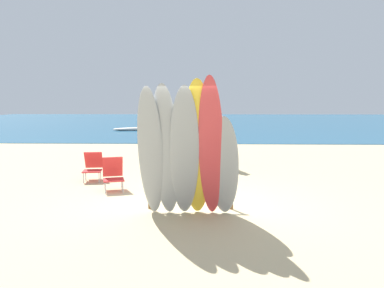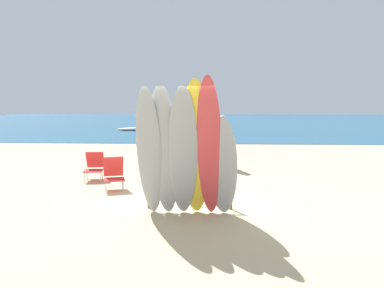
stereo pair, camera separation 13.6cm
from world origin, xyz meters
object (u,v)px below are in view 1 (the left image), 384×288
at_px(surfboard_grey_5, 224,167).
at_px(surfboard_red_4, 211,149).
at_px(surfboard_grey_0, 151,154).
at_px(surfboard_grey_2, 184,154).
at_px(beach_chair_red, 93,165).
at_px(surfboard_grey_1, 166,153).
at_px(surfboard_rack, 190,188).
at_px(surfboard_yellow_3, 197,150).
at_px(beachgoer_by_water, 198,133).
at_px(beachgoer_photographing, 205,134).
at_px(distant_boat, 136,129).
at_px(beachgoer_strolling, 180,144).
at_px(beach_chair_blue, 113,173).
at_px(beachgoer_near_rack, 174,135).
at_px(beachgoer_midbeach, 220,138).

bearing_deg(surfboard_grey_5, surfboard_red_4, -149.17).
height_order(surfboard_grey_0, surfboard_grey_2, surfboard_grey_2).
bearing_deg(beach_chair_red, surfboard_grey_0, -66.77).
relative_size(surfboard_grey_0, surfboard_grey_1, 0.99).
height_order(surfboard_rack, surfboard_yellow_3, surfboard_yellow_3).
bearing_deg(surfboard_red_4, beachgoer_by_water, 97.21).
relative_size(beachgoer_photographing, distant_boat, 0.51).
xyz_separation_m(surfboard_red_4, distant_boat, (-5.11, 20.71, -1.23)).
height_order(surfboard_yellow_3, beachgoer_photographing, surfboard_yellow_3).
distance_m(surfboard_red_4, beachgoer_photographing, 6.87).
bearing_deg(distant_boat, beachgoer_by_water, -68.26).
distance_m(surfboard_grey_2, beachgoer_photographing, 6.85).
bearing_deg(beachgoer_strolling, surfboard_yellow_3, 53.64).
distance_m(surfboard_rack, beach_chair_red, 3.98).
height_order(beachgoer_by_water, beachgoer_strolling, beachgoer_strolling).
height_order(beachgoer_photographing, beach_chair_blue, beachgoer_photographing).
bearing_deg(beachgoer_by_water, surfboard_red_4, 127.40).
xyz_separation_m(surfboard_rack, beachgoer_near_rack, (-0.93, 7.41, 0.44)).
bearing_deg(surfboard_rack, beachgoer_strolling, 96.55).
relative_size(surfboard_grey_2, surfboard_yellow_3, 0.96).
height_order(surfboard_yellow_3, surfboard_red_4, surfboard_red_4).
bearing_deg(beachgoer_midbeach, surfboard_grey_2, -18.51).
xyz_separation_m(surfboard_grey_5, beachgoer_strolling, (-1.12, 4.62, -0.10)).
distance_m(beachgoer_by_water, distant_boat, 12.86).
height_order(surfboard_red_4, beachgoer_midbeach, surfboard_red_4).
bearing_deg(surfboard_grey_0, distant_boat, 100.66).
xyz_separation_m(surfboard_grey_2, beachgoer_photographing, (0.41, 6.84, -0.26)).
xyz_separation_m(surfboard_grey_2, beach_chair_blue, (-1.92, 2.32, -0.83)).
relative_size(beachgoer_by_water, beach_chair_red, 1.90).
height_order(surfboard_red_4, beachgoer_near_rack, surfboard_red_4).
bearing_deg(beachgoer_photographing, surfboard_grey_0, -153.19).
height_order(surfboard_grey_5, beach_chair_red, surfboard_grey_5).
distance_m(surfboard_red_4, beachgoer_near_rack, 8.27).
height_order(surfboard_grey_5, beachgoer_midbeach, surfboard_grey_5).
xyz_separation_m(surfboard_grey_2, surfboard_red_4, (0.49, -0.02, 0.08)).
height_order(surfboard_grey_5, beachgoer_strolling, surfboard_grey_5).
bearing_deg(beachgoer_strolling, beachgoer_by_water, -140.87).
xyz_separation_m(beachgoer_strolling, beachgoer_near_rack, (-0.47, 3.41, -0.02)).
xyz_separation_m(surfboard_grey_0, surfboard_red_4, (1.12, -0.03, 0.09)).
bearing_deg(surfboard_grey_1, surfboard_rack, 60.71).
bearing_deg(beachgoer_near_rack, surfboard_grey_0, -78.91).
bearing_deg(beach_chair_blue, beachgoer_by_water, 55.77).
xyz_separation_m(beachgoer_by_water, beach_chair_blue, (-2.05, -6.45, -0.44)).
bearing_deg(surfboard_grey_0, surfboard_grey_5, 3.51).
bearing_deg(beachgoer_strolling, beach_chair_blue, 13.43).
distance_m(beachgoer_near_rack, distant_boat, 13.14).
xyz_separation_m(surfboard_grey_1, surfboard_red_4, (0.84, -0.04, 0.07)).
xyz_separation_m(surfboard_rack, beach_chair_blue, (-2.00, 1.60, -0.00)).
bearing_deg(beachgoer_photographing, beachgoer_by_water, 43.59).
height_order(surfboard_grey_0, beachgoer_photographing, surfboard_grey_0).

